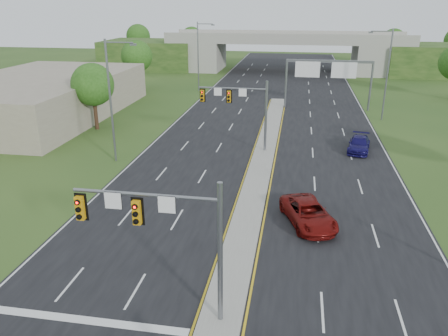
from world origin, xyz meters
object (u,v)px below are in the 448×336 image
at_px(car_far_a, 308,213).
at_px(car_far_b, 359,144).
at_px(sign_gantry, 328,71).
at_px(signal_mast_near, 168,228).
at_px(signal_mast_far, 243,104).
at_px(overpass, 286,54).

bearing_deg(car_far_a, car_far_b, 52.44).
distance_m(sign_gantry, car_far_b, 18.88).
xyz_separation_m(signal_mast_near, signal_mast_far, (0.00, 25.00, 0.00)).
bearing_deg(overpass, car_far_a, -86.66).
xyz_separation_m(car_far_a, car_far_b, (5.12, 16.38, -0.06)).
distance_m(car_far_a, car_far_b, 17.16).
relative_size(sign_gantry, car_far_b, 2.40).
height_order(signal_mast_near, overpass, overpass).
bearing_deg(car_far_a, signal_mast_near, -141.37).
relative_size(signal_mast_near, signal_mast_far, 1.00).
bearing_deg(sign_gantry, signal_mast_far, -114.11).
distance_m(signal_mast_far, car_far_a, 16.34).
distance_m(signal_mast_near, car_far_b, 29.45).
xyz_separation_m(overpass, car_far_a, (4.07, -69.62, -2.77)).
xyz_separation_m(sign_gantry, car_far_a, (-2.62, -34.54, -4.46)).
relative_size(signal_mast_far, overpass, 0.09).
xyz_separation_m(signal_mast_near, car_far_b, (11.46, 26.83, -4.01)).
xyz_separation_m(overpass, car_far_b, (9.19, -53.24, -2.83)).
height_order(signal_mast_far, car_far_b, signal_mast_far).
bearing_deg(overpass, sign_gantry, -79.21).
distance_m(sign_gantry, car_far_a, 34.92).
bearing_deg(car_far_b, sign_gantry, 108.34).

